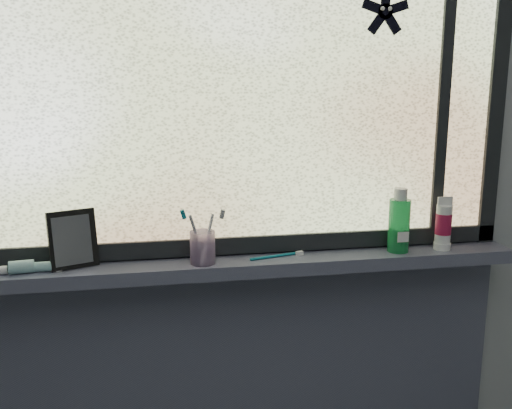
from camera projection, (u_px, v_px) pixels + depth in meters
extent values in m
cube|color=#9EA3A8|center=(245.00, 176.00, 1.68)|extent=(3.00, 0.01, 2.50)
cube|color=#494B61|center=(250.00, 265.00, 1.67)|extent=(1.62, 0.14, 0.04)
cube|color=silver|center=(246.00, 80.00, 1.60)|extent=(1.50, 0.01, 1.00)
cube|color=black|center=(247.00, 244.00, 1.70)|extent=(1.60, 0.03, 0.05)
cube|color=black|center=(497.00, 80.00, 1.74)|extent=(0.05, 0.03, 1.10)
cube|color=black|center=(444.00, 80.00, 1.71)|extent=(0.03, 0.03, 1.00)
cube|color=black|center=(73.00, 239.00, 1.56)|extent=(0.14, 0.11, 0.16)
cylinder|color=#C4A0D4|center=(203.00, 248.00, 1.61)|extent=(0.07, 0.07, 0.09)
cylinder|color=green|center=(399.00, 220.00, 1.71)|extent=(0.07, 0.07, 0.16)
cylinder|color=silver|center=(444.00, 221.00, 1.74)|extent=(0.06, 0.06, 0.12)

